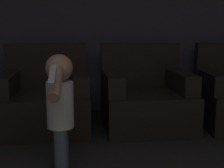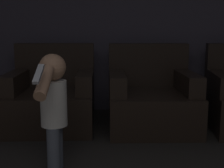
# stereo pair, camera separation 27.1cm
# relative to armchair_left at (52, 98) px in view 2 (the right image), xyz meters

# --- Properties ---
(wall_back) EXTENTS (8.40, 0.05, 2.60)m
(wall_back) POSITION_rel_armchair_left_xyz_m (0.86, 0.71, 1.00)
(wall_back) COLOR #3D3842
(wall_back) RESTS_ON ground_plane
(armchair_left) EXTENTS (0.96, 0.96, 0.87)m
(armchair_left) POSITION_rel_armchair_left_xyz_m (0.00, 0.00, 0.00)
(armchair_left) COLOR black
(armchair_left) RESTS_ON ground_plane
(armchair_middle) EXTENTS (0.95, 0.95, 0.87)m
(armchair_middle) POSITION_rel_armchair_left_xyz_m (1.06, 0.00, 0.00)
(armchair_middle) COLOR black
(armchair_middle) RESTS_ON ground_plane
(person_toddler) EXTENTS (0.19, 0.59, 0.86)m
(person_toddler) POSITION_rel_armchair_left_xyz_m (0.28, -1.11, 0.21)
(person_toddler) COLOR #474C56
(person_toddler) RESTS_ON ground_plane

